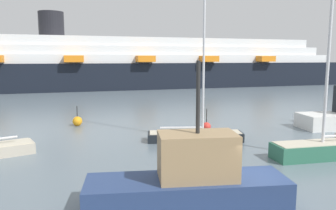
{
  "coord_description": "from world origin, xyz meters",
  "views": [
    {
      "loc": [
        -7.01,
        -10.7,
        5.53
      ],
      "look_at": [
        0.0,
        11.0,
        2.3
      ],
      "focal_mm": 35.17,
      "sensor_mm": 36.0,
      "label": 1
    }
  ],
  "objects": [
    {
      "name": "sailboat_1",
      "position": [
        1.42,
        9.38,
        0.6
      ],
      "size": [
        6.53,
        3.04,
        12.32
      ],
      "rotation": [
        0.0,
        0.0,
        -0.27
      ],
      "color": "black",
      "rests_on": "ground_plane"
    },
    {
      "name": "channel_buoy_1",
      "position": [
        -5.94,
        17.01,
        0.4
      ],
      "size": [
        0.79,
        0.79,
        1.64
      ],
      "color": "orange",
      "rests_on": "ground_plane"
    },
    {
      "name": "sailboat_2",
      "position": [
        7.23,
        3.58,
        0.6
      ],
      "size": [
        6.96,
        2.23,
        10.76
      ],
      "rotation": [
        0.0,
        0.0,
        3.04
      ],
      "color": "#2D6B51",
      "rests_on": "ground_plane"
    },
    {
      "name": "channel_buoy_0",
      "position": [
        3.41,
        11.94,
        0.35
      ],
      "size": [
        0.68,
        0.68,
        1.73
      ],
      "color": "red",
      "rests_on": "ground_plane"
    },
    {
      "name": "cruise_ship",
      "position": [
        6.91,
        51.53,
        4.31
      ],
      "size": [
        85.8,
        14.39,
        13.62
      ],
      "rotation": [
        0.0,
        0.0,
        -0.01
      ],
      "color": "black",
      "rests_on": "ground_plane"
    },
    {
      "name": "ground_plane",
      "position": [
        0.0,
        0.0,
        0.0
      ],
      "size": [
        600.0,
        600.0,
        0.0
      ],
      "primitive_type": "plane",
      "color": "slate"
    },
    {
      "name": "fishing_boat_1",
      "position": [
        -2.57,
        0.32,
        0.98
      ],
      "size": [
        7.87,
        3.56,
        5.45
      ],
      "rotation": [
        0.0,
        0.0,
        -0.19
      ],
      "color": "navy",
      "rests_on": "ground_plane"
    }
  ]
}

